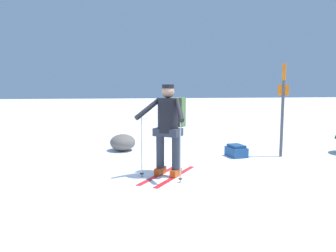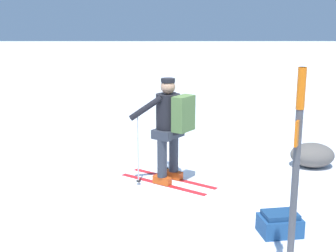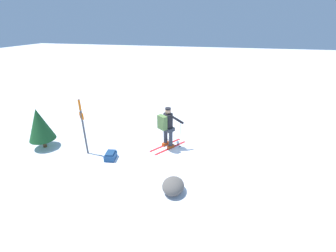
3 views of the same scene
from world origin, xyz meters
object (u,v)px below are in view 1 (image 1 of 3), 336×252
(dropped_backpack, at_px, (236,151))
(skier, at_px, (169,123))
(trail_marker, at_px, (283,102))
(rock_boulder, at_px, (123,142))

(dropped_backpack, bearing_deg, skier, -53.91)
(dropped_backpack, xyz_separation_m, trail_marker, (0.15, 1.04, 1.14))
(skier, bearing_deg, rock_boulder, -162.51)
(dropped_backpack, height_order, rock_boulder, rock_boulder)
(skier, xyz_separation_m, dropped_backpack, (-1.32, 1.81, -0.84))
(skier, distance_m, dropped_backpack, 2.39)
(dropped_backpack, xyz_separation_m, rock_boulder, (-1.18, -2.60, 0.08))
(dropped_backpack, bearing_deg, trail_marker, 81.75)
(trail_marker, height_order, rock_boulder, trail_marker)
(skier, xyz_separation_m, rock_boulder, (-2.50, -0.79, -0.77))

